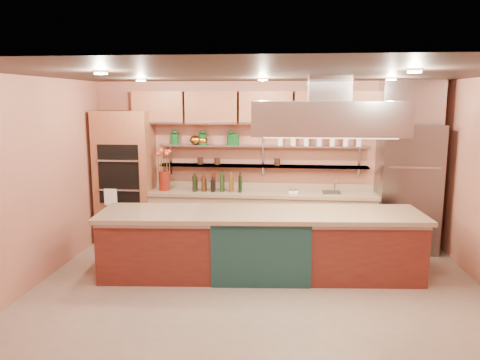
# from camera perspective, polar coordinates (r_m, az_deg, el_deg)

# --- Properties ---
(floor) EXTENTS (6.00, 5.00, 0.02)m
(floor) POSITION_cam_1_polar(r_m,az_deg,el_deg) (6.21, 1.97, -14.03)
(floor) COLOR gray
(floor) RESTS_ON ground
(ceiling) EXTENTS (6.00, 5.00, 0.02)m
(ceiling) POSITION_cam_1_polar(r_m,az_deg,el_deg) (5.68, 2.14, 12.84)
(ceiling) COLOR black
(ceiling) RESTS_ON wall_back
(wall_back) EXTENTS (6.00, 0.04, 2.80)m
(wall_back) POSITION_cam_1_polar(r_m,az_deg,el_deg) (8.25, 3.19, 2.18)
(wall_back) COLOR #B96D57
(wall_back) RESTS_ON floor
(wall_front) EXTENTS (6.00, 0.04, 2.80)m
(wall_front) POSITION_cam_1_polar(r_m,az_deg,el_deg) (3.37, -0.75, -9.34)
(wall_front) COLOR #B96D57
(wall_front) RESTS_ON floor
(wall_left) EXTENTS (0.04, 5.00, 2.80)m
(wall_left) POSITION_cam_1_polar(r_m,az_deg,el_deg) (6.68, -24.58, -0.55)
(wall_left) COLOR #B96D57
(wall_left) RESTS_ON floor
(oven_stack) EXTENTS (0.95, 0.64, 2.30)m
(oven_stack) POSITION_cam_1_polar(r_m,az_deg,el_deg) (8.44, -13.79, 0.38)
(oven_stack) COLOR #985537
(oven_stack) RESTS_ON floor
(refrigerator) EXTENTS (0.95, 0.72, 2.10)m
(refrigerator) POSITION_cam_1_polar(r_m,az_deg,el_deg) (8.18, 19.71, -0.93)
(refrigerator) COLOR slate
(refrigerator) RESTS_ON floor
(back_counter) EXTENTS (3.84, 0.64, 0.93)m
(back_counter) POSITION_cam_1_polar(r_m,az_deg,el_deg) (8.13, 2.67, -4.64)
(back_counter) COLOR #A48062
(back_counter) RESTS_ON floor
(wall_shelf_lower) EXTENTS (3.60, 0.26, 0.03)m
(wall_shelf_lower) POSITION_cam_1_polar(r_m,az_deg,el_deg) (8.13, 2.79, 1.72)
(wall_shelf_lower) COLOR #A4A6AB
(wall_shelf_lower) RESTS_ON wall_back
(wall_shelf_upper) EXTENTS (3.60, 0.26, 0.03)m
(wall_shelf_upper) POSITION_cam_1_polar(r_m,az_deg,el_deg) (8.08, 2.81, 4.17)
(wall_shelf_upper) COLOR #A4A6AB
(wall_shelf_upper) RESTS_ON wall_back
(upper_cabinets) EXTENTS (4.60, 0.36, 0.55)m
(upper_cabinets) POSITION_cam_1_polar(r_m,az_deg,el_deg) (7.99, 3.19, 8.77)
(upper_cabinets) COLOR #985537
(upper_cabinets) RESTS_ON wall_back
(range_hood) EXTENTS (2.00, 1.00, 0.45)m
(range_hood) POSITION_cam_1_polar(r_m,az_deg,el_deg) (6.45, 10.68, 7.44)
(range_hood) COLOR #A4A6AB
(range_hood) RESTS_ON ceiling
(ceiling_downlights) EXTENTS (4.00, 2.80, 0.02)m
(ceiling_downlights) POSITION_cam_1_polar(r_m,az_deg,el_deg) (5.88, 2.27, 12.45)
(ceiling_downlights) COLOR #FFE5A5
(ceiling_downlights) RESTS_ON ceiling
(island) EXTENTS (4.51, 1.31, 0.93)m
(island) POSITION_cam_1_polar(r_m,az_deg,el_deg) (6.75, 2.48, -7.73)
(island) COLOR maroon
(island) RESTS_ON floor
(flower_vase) EXTENTS (0.24, 0.24, 0.34)m
(flower_vase) POSITION_cam_1_polar(r_m,az_deg,el_deg) (8.21, -9.20, -0.09)
(flower_vase) COLOR maroon
(flower_vase) RESTS_ON back_counter
(oil_bottle_cluster) EXTENTS (0.94, 0.42, 0.29)m
(oil_bottle_cluster) POSITION_cam_1_polar(r_m,az_deg,el_deg) (8.03, -2.75, -0.37)
(oil_bottle_cluster) COLOR black
(oil_bottle_cluster) RESTS_ON back_counter
(kitchen_scale) EXTENTS (0.16, 0.12, 0.08)m
(kitchen_scale) POSITION_cam_1_polar(r_m,az_deg,el_deg) (7.96, 6.50, -1.27)
(kitchen_scale) COLOR white
(kitchen_scale) RESTS_ON back_counter
(bar_faucet) EXTENTS (0.04, 0.04, 0.24)m
(bar_faucet) POSITION_cam_1_polar(r_m,az_deg,el_deg) (8.09, 11.47, -0.68)
(bar_faucet) COLOR white
(bar_faucet) RESTS_ON back_counter
(copper_kettle) EXTENTS (0.24, 0.24, 0.16)m
(copper_kettle) POSITION_cam_1_polar(r_m,az_deg,el_deg) (8.22, -5.49, 4.90)
(copper_kettle) COLOR #C77A2E
(copper_kettle) RESTS_ON wall_shelf_upper
(green_canister) EXTENTS (0.19, 0.19, 0.19)m
(green_canister) POSITION_cam_1_polar(r_m,az_deg,el_deg) (8.11, -0.64, 4.97)
(green_canister) COLOR #0E4219
(green_canister) RESTS_ON wall_shelf_upper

